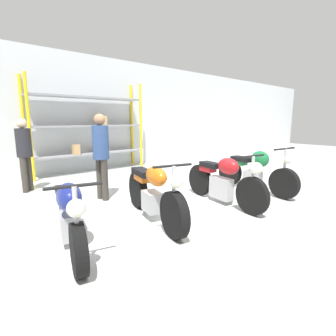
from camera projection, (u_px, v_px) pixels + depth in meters
ground_plane at (182, 208)px, 4.88m from camera, size 30.00×30.00×0.00m
back_wall at (75, 114)px, 8.08m from camera, size 30.00×0.08×3.60m
shelving_rack at (90, 128)px, 8.08m from camera, size 3.58×0.63×2.80m
motorcycle_blue at (70, 213)px, 3.34m from camera, size 0.79×2.04×0.98m
motorcycle_orange at (153, 193)px, 4.21m from camera, size 0.80×2.09×1.03m
motorcycle_red at (224, 180)px, 5.04m from camera, size 0.63×2.08×1.03m
motorcycle_green at (255, 171)px, 5.94m from camera, size 0.69×2.11×1.06m
person_browsing at (101, 150)px, 5.23m from camera, size 0.36×0.36×1.74m
person_near_rack at (24, 149)px, 5.83m from camera, size 0.45×0.45×1.65m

